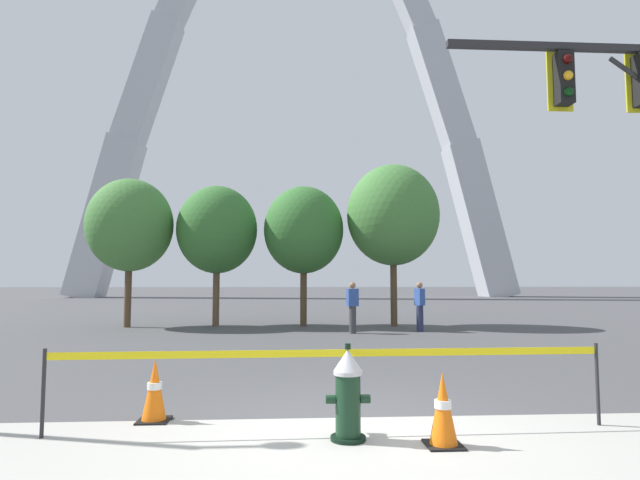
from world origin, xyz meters
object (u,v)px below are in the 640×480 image
Objects in this scene: traffic_cone_mid_sidewalk at (443,410)px; pedestrian_standing_center at (353,307)px; traffic_cone_by_hydrant at (155,391)px; fire_hydrant at (348,395)px; pedestrian_walking_left at (420,306)px; monument_arch at (297,94)px.

pedestrian_standing_center is at bearing 87.71° from traffic_cone_mid_sidewalk.
traffic_cone_by_hydrant is 10.42m from pedestrian_standing_center.
traffic_cone_mid_sidewalk is at bearing -19.18° from traffic_cone_by_hydrant.
pedestrian_walking_left reaches higher than fire_hydrant.
pedestrian_walking_left is at bearing 60.50° from traffic_cone_by_hydrant.
traffic_cone_by_hydrant is at bearing -119.50° from pedestrian_walking_left.
fire_hydrant is 10.72m from pedestrian_standing_center.
pedestrian_walking_left reaches higher than traffic_cone_mid_sidewalk.
pedestrian_walking_left is at bearing 71.98° from fire_hydrant.
monument_arch is at bearing 91.10° from traffic_cone_mid_sidewalk.
pedestrian_walking_left and pedestrian_standing_center have the same top height.
monument_arch is 40.14m from pedestrian_standing_center.
fire_hydrant is at bearing -90.06° from monument_arch.
pedestrian_standing_center is (0.43, 10.87, 0.46)m from traffic_cone_mid_sidewalk.
fire_hydrant is at bearing -20.91° from traffic_cone_by_hydrant.
pedestrian_standing_center is (-2.23, -0.40, 0.00)m from pedestrian_walking_left.
monument_arch is 29.91× the size of pedestrian_standing_center.
fire_hydrant is at bearing 165.03° from traffic_cone_mid_sidewalk.
traffic_cone_mid_sidewalk is at bearing -92.29° from pedestrian_standing_center.
traffic_cone_by_hydrant is at bearing -109.86° from pedestrian_standing_center.
pedestrian_standing_center is (3.54, 9.79, 0.46)m from traffic_cone_by_hydrant.
fire_hydrant reaches higher than traffic_cone_by_hydrant.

